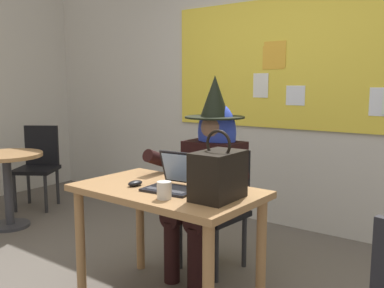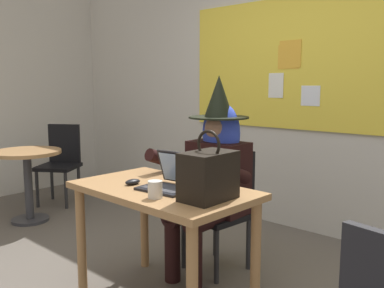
# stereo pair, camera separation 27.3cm
# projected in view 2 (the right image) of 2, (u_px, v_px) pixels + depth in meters

# --- Properties ---
(wall_back_bulletin) EXTENTS (6.57, 2.02, 2.92)m
(wall_back_bulletin) POSITION_uv_depth(u_px,v_px,m) (303.00, 72.00, 3.81)
(wall_back_bulletin) COLOR beige
(wall_back_bulletin) RESTS_ON ground
(desk_main) EXTENTS (1.14, 0.69, 0.74)m
(desk_main) POSITION_uv_depth(u_px,v_px,m) (163.00, 206.00, 2.54)
(desk_main) COLOR #A37547
(desk_main) RESTS_ON ground
(chair_at_desk) EXTENTS (0.46, 0.46, 0.88)m
(chair_at_desk) POSITION_uv_depth(u_px,v_px,m) (224.00, 202.00, 3.11)
(chair_at_desk) COLOR black
(chair_at_desk) RESTS_ON ground
(person_costumed) EXTENTS (0.59, 0.68, 1.42)m
(person_costumed) POSITION_uv_depth(u_px,v_px,m) (213.00, 167.00, 2.98)
(person_costumed) COLOR black
(person_costumed) RESTS_ON ground
(laptop) EXTENTS (0.33, 0.31, 0.21)m
(laptop) POSITION_uv_depth(u_px,v_px,m) (170.00, 180.00, 2.48)
(laptop) COLOR black
(laptop) RESTS_ON desk_main
(computer_mouse) EXTENTS (0.07, 0.11, 0.03)m
(computer_mouse) POSITION_uv_depth(u_px,v_px,m) (133.00, 182.00, 2.58)
(computer_mouse) COLOR black
(computer_mouse) RESTS_ON desk_main
(handbag) EXTENTS (0.20, 0.30, 0.38)m
(handbag) POSITION_uv_depth(u_px,v_px,m) (208.00, 175.00, 2.23)
(handbag) COLOR black
(handbag) RESTS_ON desk_main
(coffee_mug) EXTENTS (0.08, 0.08, 0.09)m
(coffee_mug) POSITION_uv_depth(u_px,v_px,m) (155.00, 189.00, 2.28)
(coffee_mug) COLOR silver
(coffee_mug) RESTS_ON desk_main
(side_table_round) EXTENTS (0.66, 0.66, 0.72)m
(side_table_round) POSITION_uv_depth(u_px,v_px,m) (28.00, 170.00, 4.13)
(side_table_round) COLOR #A37547
(side_table_round) RESTS_ON ground
(chair_spare_by_window) EXTENTS (0.58, 0.58, 0.90)m
(chair_spare_by_window) POSITION_uv_depth(u_px,v_px,m) (61.00, 159.00, 4.82)
(chair_spare_by_window) COLOR black
(chair_spare_by_window) RESTS_ON ground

